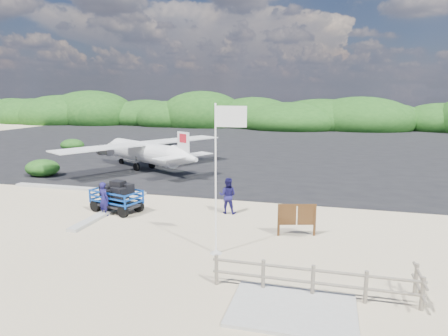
% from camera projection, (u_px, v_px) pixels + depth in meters
% --- Properties ---
extents(ground, '(160.00, 160.00, 0.00)m').
position_uv_depth(ground, '(183.00, 227.00, 18.27)').
color(ground, beige).
extents(asphalt_apron, '(90.00, 50.00, 0.04)m').
position_uv_depth(asphalt_apron, '(274.00, 145.00, 46.76)').
color(asphalt_apron, '#B2B2B2').
rests_on(asphalt_apron, ground).
extents(lagoon, '(9.00, 7.00, 0.40)m').
position_uv_depth(lagoon, '(39.00, 204.00, 21.96)').
color(lagoon, '#B2B2B2').
rests_on(lagoon, ground).
extents(walkway_pad, '(3.50, 2.50, 0.10)m').
position_uv_depth(walkway_pad, '(292.00, 311.00, 11.19)').
color(walkway_pad, '#B2B2B2').
rests_on(walkway_pad, ground).
extents(vegetation_band, '(124.00, 8.00, 4.40)m').
position_uv_depth(vegetation_band, '(293.00, 127.00, 70.51)').
color(vegetation_band, '#B2B2B2').
rests_on(vegetation_band, ground).
extents(fence, '(6.40, 2.00, 1.10)m').
position_uv_depth(fence, '(312.00, 296.00, 12.01)').
color(fence, '#B2B2B2').
rests_on(fence, ground).
extents(baggage_cart, '(3.10, 2.29, 1.38)m').
position_uv_depth(baggage_cart, '(117.00, 212.00, 20.57)').
color(baggage_cart, '#0A3CA2').
rests_on(baggage_cart, ground).
extents(flagpole, '(1.17, 0.55, 5.68)m').
position_uv_depth(flagpole, '(216.00, 253.00, 15.25)').
color(flagpole, white).
rests_on(flagpole, ground).
extents(signboard, '(1.73, 0.62, 1.44)m').
position_uv_depth(signboard, '(296.00, 236.00, 17.12)').
color(signboard, '#4E3016').
rests_on(signboard, ground).
extents(crew_a, '(0.73, 0.62, 1.71)m').
position_uv_depth(crew_a, '(104.00, 199.00, 19.82)').
color(crew_a, '#191550').
rests_on(crew_a, ground).
extents(crew_b, '(0.92, 0.72, 1.85)m').
position_uv_depth(crew_b, '(228.00, 196.00, 20.15)').
color(crew_b, '#191550').
rests_on(crew_b, ground).
extents(aircraft_small, '(8.79, 8.79, 2.25)m').
position_uv_depth(aircraft_small, '(192.00, 137.00, 55.43)').
color(aircraft_small, '#B2B2B2').
rests_on(aircraft_small, ground).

